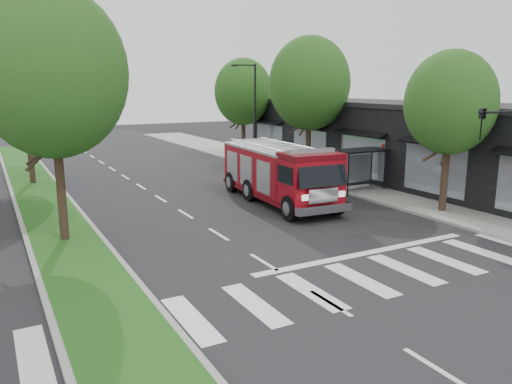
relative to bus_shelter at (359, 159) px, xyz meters
The scene contains 12 objects.
ground 14.00m from the bus_shelter, 143.97° to the right, with size 140.00×140.00×0.00m, color black.
sidewalk_right 3.00m from the bus_shelter, 54.94° to the left, with size 5.00×80.00×0.15m, color gray.
median 19.92m from the bus_shelter, 150.20° to the left, with size 3.00×50.00×0.15m.
storefront_row 6.11m from the bus_shelter, 17.71° to the left, with size 8.00×30.00×5.00m, color black.
bus_shelter is the anchor object (origin of this frame).
tree_right_near 7.06m from the bus_shelter, 87.21° to the right, with size 4.40×4.40×8.05m.
tree_right_mid 7.36m from the bus_shelter, 87.07° to the left, with size 5.60×5.60×9.72m.
tree_right_far 16.30m from the bus_shelter, 88.92° to the left, with size 5.00×5.00×8.73m.
tree_median_near 17.98m from the bus_shelter, behind, with size 5.80×5.80×10.16m.
tree_median_far 21.36m from the bus_shelter, 145.43° to the left, with size 5.60×5.60×9.72m.
streetlight_right_far 12.13m from the bus_shelter, 94.11° to the left, with size 2.11×0.20×8.00m.
fire_engine 5.75m from the bus_shelter, behind, with size 3.54×9.82×3.34m.
Camera 1 is at (-8.50, -15.01, 6.27)m, focal length 35.00 mm.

